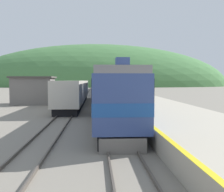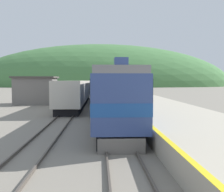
{
  "view_description": "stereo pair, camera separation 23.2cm",
  "coord_description": "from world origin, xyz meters",
  "px_view_note": "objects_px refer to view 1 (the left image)",
  "views": [
    {
      "loc": [
        -1.28,
        3.8,
        3.52
      ],
      "look_at": [
        -0.22,
        20.94,
        2.5
      ],
      "focal_mm": 42.0,
      "sensor_mm": 36.0,
      "label": 1
    },
    {
      "loc": [
        -1.05,
        3.79,
        3.52
      ],
      "look_at": [
        -0.22,
        20.94,
        2.5
      ],
      "focal_mm": 42.0,
      "sensor_mm": 36.0,
      "label": 2
    }
  ],
  "objects_px": {
    "carriage_third": "(101,85)",
    "siding_train": "(75,92)",
    "carriage_fourth": "(100,84)",
    "carriage_fifth": "(99,84)",
    "express_train_lead_car": "(111,95)",
    "carriage_second": "(104,88)"
  },
  "relations": [
    {
      "from": "carriage_fifth",
      "to": "carriage_third",
      "type": "bearing_deg",
      "value": -90.0
    },
    {
      "from": "carriage_fifth",
      "to": "carriage_second",
      "type": "bearing_deg",
      "value": -90.0
    },
    {
      "from": "express_train_lead_car",
      "to": "carriage_second",
      "type": "height_order",
      "value": "express_train_lead_car"
    },
    {
      "from": "carriage_third",
      "to": "carriage_fourth",
      "type": "xyz_separation_m",
      "value": [
        0.0,
        20.87,
        0.0
      ]
    },
    {
      "from": "carriage_fourth",
      "to": "carriage_fifth",
      "type": "relative_size",
      "value": 1.0
    },
    {
      "from": "carriage_fifth",
      "to": "express_train_lead_car",
      "type": "bearing_deg",
      "value": -90.0
    },
    {
      "from": "express_train_lead_car",
      "to": "carriage_fourth",
      "type": "relative_size",
      "value": 0.99
    },
    {
      "from": "carriage_second",
      "to": "siding_train",
      "type": "height_order",
      "value": "carriage_second"
    },
    {
      "from": "express_train_lead_car",
      "to": "carriage_second",
      "type": "relative_size",
      "value": 0.99
    },
    {
      "from": "carriage_second",
      "to": "siding_train",
      "type": "relative_size",
      "value": 0.71
    },
    {
      "from": "carriage_fourth",
      "to": "carriage_fifth",
      "type": "distance_m",
      "value": 20.87
    },
    {
      "from": "express_train_lead_car",
      "to": "carriage_fifth",
      "type": "relative_size",
      "value": 0.99
    },
    {
      "from": "carriage_fifth",
      "to": "siding_train",
      "type": "distance_m",
      "value": 66.92
    },
    {
      "from": "express_train_lead_car",
      "to": "carriage_second",
      "type": "xyz_separation_m",
      "value": [
        0.0,
        21.05,
        -0.01
      ]
    },
    {
      "from": "carriage_second",
      "to": "carriage_third",
      "type": "xyz_separation_m",
      "value": [
        0.0,
        20.87,
        0.0
      ]
    },
    {
      "from": "carriage_third",
      "to": "carriage_fourth",
      "type": "bearing_deg",
      "value": 90.0
    },
    {
      "from": "carriage_third",
      "to": "carriage_fourth",
      "type": "relative_size",
      "value": 1.0
    },
    {
      "from": "carriage_third",
      "to": "siding_train",
      "type": "bearing_deg",
      "value": -99.76
    },
    {
      "from": "carriage_second",
      "to": "siding_train",
      "type": "bearing_deg",
      "value": -135.95
    },
    {
      "from": "carriage_second",
      "to": "carriage_third",
      "type": "height_order",
      "value": "same"
    },
    {
      "from": "express_train_lead_car",
      "to": "siding_train",
      "type": "xyz_separation_m",
      "value": [
        -4.3,
        16.88,
        -0.52
      ]
    },
    {
      "from": "carriage_fourth",
      "to": "siding_train",
      "type": "bearing_deg",
      "value": -95.36
    }
  ]
}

